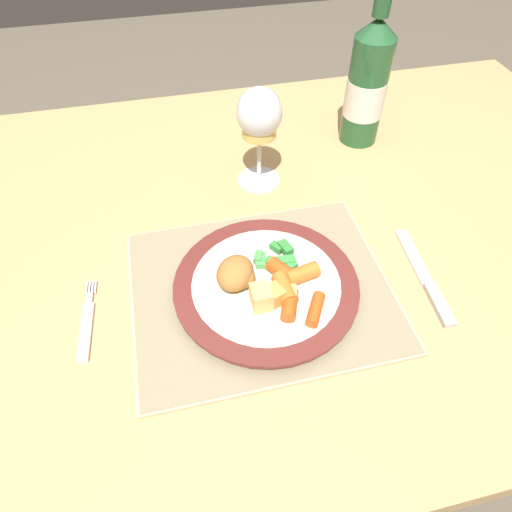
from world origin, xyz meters
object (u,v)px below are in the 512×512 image
bottle (367,84)px  wine_glass (262,118)px  table_knife (428,283)px  fork (87,325)px  dinner_plate (266,287)px  dining_table (273,259)px

bottle → wine_glass: bearing=-158.2°
table_knife → wine_glass: bearing=121.7°
fork → bottle: bearing=33.1°
dinner_plate → table_knife: (0.23, -0.03, -0.01)m
dining_table → dinner_plate: 0.18m
table_knife → wine_glass: wine_glass is taller
dining_table → table_knife: size_ratio=7.42×
dining_table → bottle: bearing=41.5°
dining_table → bottle: 0.35m
wine_glass → bottle: size_ratio=0.59×
dinner_plate → wine_glass: (0.05, 0.25, 0.10)m
dinner_plate → fork: 0.24m
table_knife → bottle: 0.38m
dinner_plate → dining_table: bearing=70.9°
dinner_plate → table_knife: dinner_plate is taller
dinner_plate → fork: (-0.24, 0.00, -0.01)m
fork → wine_glass: 0.40m
wine_glass → dinner_plate: bearing=-102.2°
bottle → dining_table: bearing=-138.5°
fork → bottle: bottle is taller
bottle → fork: bearing=-146.9°
dinner_plate → fork: bearing=179.6°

